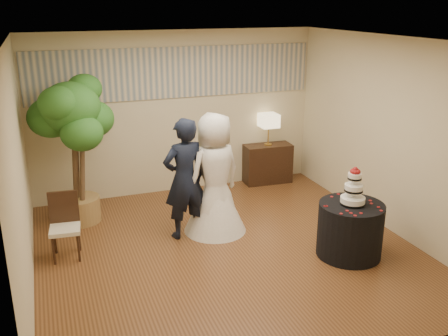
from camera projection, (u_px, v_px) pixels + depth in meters
name	position (u px, v px, depth m)	size (l,w,h in m)	color
floor	(227.00, 250.00, 6.85)	(5.00, 5.00, 0.00)	brown
ceiling	(228.00, 40.00, 5.95)	(5.00, 5.00, 0.00)	white
wall_back	(177.00, 113.00, 8.62)	(5.00, 0.06, 2.80)	beige
wall_front	(332.00, 233.00, 4.18)	(5.00, 0.06, 2.80)	beige
wall_left	(19.00, 175.00, 5.58)	(0.06, 5.00, 2.80)	beige
wall_right	(389.00, 135.00, 7.22)	(0.06, 5.00, 2.80)	beige
mural_border	(176.00, 73.00, 8.38)	(4.90, 0.02, 0.85)	#9F9D91
groom	(185.00, 179.00, 7.00)	(0.64, 0.42, 1.75)	black
bride	(215.00, 174.00, 7.16)	(0.92, 0.92, 1.78)	white
cake_table	(350.00, 230.00, 6.61)	(0.86, 0.86, 0.73)	black
wedding_cake	(354.00, 186.00, 6.41)	(0.33, 0.33, 0.51)	white
console	(267.00, 164.00, 9.30)	(0.87, 0.39, 0.73)	black
table_lamp	(268.00, 130.00, 9.10)	(0.32, 0.32, 0.58)	beige
ficus_tree	(75.00, 151.00, 7.38)	(1.08, 1.08, 2.28)	#2A6320
side_chair	(65.00, 227.00, 6.51)	(0.40, 0.42, 0.88)	black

